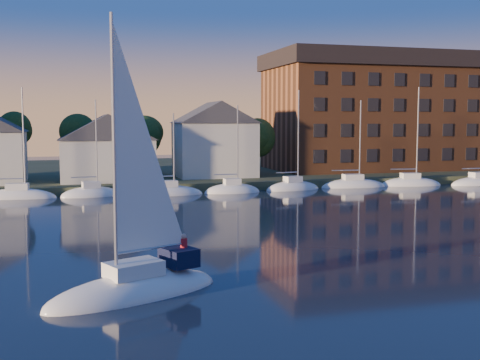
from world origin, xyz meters
name	(u,v)px	position (x,y,z in m)	size (l,w,h in m)	color
ground	(390,358)	(0.00, 0.00, 0.00)	(260.00, 260.00, 0.00)	black
shoreline_land	(140,175)	(0.00, 75.00, 0.00)	(160.00, 50.00, 2.00)	#384126
wooden_dock	(162,191)	(0.00, 52.00, 0.00)	(120.00, 3.00, 1.00)	brown
clubhouse_centre	(107,147)	(-6.00, 57.00, 5.13)	(11.55, 8.40, 8.08)	silver
clubhouse_east	(214,138)	(8.00, 59.00, 6.00)	(10.50, 8.40, 9.80)	silver
condo_block	(371,111)	(34.00, 64.95, 9.79)	(31.00, 17.00, 17.40)	brown
tree_line	(164,129)	(2.00, 63.00, 7.18)	(93.40, 5.40, 8.90)	#342017
moored_fleet	(201,192)	(4.00, 49.00, 0.10)	(95.50, 2.40, 12.05)	white
hero_sailboat	(137,283)	(-7.63, 10.06, 0.59)	(9.47, 6.25, 14.12)	white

